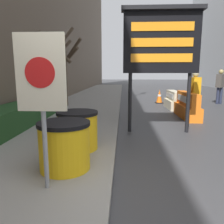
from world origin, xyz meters
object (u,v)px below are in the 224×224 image
traffic_light_near_curb (132,48)px  pedestrian_passerby (220,84)px  jersey_barrier_cream (174,101)px  traffic_cone_near (182,98)px  jersey_barrier_orange_near (187,107)px  barrel_drum_middle (78,130)px  message_board (161,43)px  pedestrian_worker (195,90)px  barrel_drum_foreground (65,145)px  traffic_cone_mid (159,97)px  warning_sign (41,84)px

traffic_light_near_curb → pedestrian_passerby: size_ratio=2.47×
jersey_barrier_cream → traffic_cone_near: jersey_barrier_cream is taller
jersey_barrier_orange_near → pedestrian_passerby: size_ratio=1.09×
barrel_drum_middle → traffic_cone_near: size_ratio=1.11×
message_board → traffic_light_near_curb: size_ratio=0.73×
message_board → traffic_cone_near: bearing=68.8°
pedestrian_worker → barrel_drum_foreground: bearing=138.4°
traffic_cone_mid → traffic_light_near_curb: (-1.49, 2.63, 2.90)m
traffic_cone_mid → traffic_light_near_curb: bearing=119.6°
jersey_barrier_orange_near → jersey_barrier_cream: jersey_barrier_orange_near is taller
jersey_barrier_orange_near → traffic_cone_near: bearing=78.1°
barrel_drum_middle → jersey_barrier_cream: bearing=61.9°
barrel_drum_foreground → barrel_drum_middle: 0.94m
jersey_barrier_cream → traffic_light_near_curb: bearing=112.4°
message_board → pedestrian_worker: bearing=52.7°
barrel_drum_middle → pedestrian_worker: size_ratio=0.47×
traffic_cone_near → pedestrian_worker: 3.29m
warning_sign → pedestrian_passerby: 11.30m
traffic_cone_near → barrel_drum_middle: bearing=-118.9°
barrel_drum_foreground → jersey_barrier_cream: 7.83m
jersey_barrier_cream → traffic_cone_mid: size_ratio=2.33×
jersey_barrier_cream → pedestrian_passerby: 3.38m
jersey_barrier_orange_near → pedestrian_worker: (0.24, 0.01, 0.60)m
traffic_cone_mid → pedestrian_passerby: 3.27m
traffic_cone_mid → pedestrian_passerby: bearing=-3.0°
traffic_light_near_curb → pedestrian_passerby: (4.68, -2.80, -2.18)m
barrel_drum_middle → pedestrian_passerby: size_ratio=0.44×
pedestrian_worker → pedestrian_passerby: bearing=-39.5°
barrel_drum_middle → barrel_drum_foreground: bearing=-90.8°
jersey_barrier_cream → traffic_cone_near: bearing=56.5°
barrel_drum_middle → warning_sign: bearing=-93.7°
warning_sign → traffic_light_near_curb: traffic_light_near_curb is taller
traffic_cone_near → traffic_light_near_curb: size_ratio=0.16×
barrel_drum_foreground → traffic_cone_near: (3.97, 8.12, -0.15)m
barrel_drum_foreground → pedestrian_worker: (3.54, 4.93, 0.51)m
pedestrian_worker → pedestrian_passerby: pedestrian_passerby is taller
warning_sign → message_board: 4.04m
jersey_barrier_orange_near → barrel_drum_foreground: bearing=-123.9°
jersey_barrier_cream → pedestrian_worker: pedestrian_worker is taller
barrel_drum_middle → jersey_barrier_cream: size_ratio=0.47×
barrel_drum_middle → traffic_cone_mid: bearing=70.0°
traffic_light_near_curb → barrel_drum_foreground: bearing=-97.1°
message_board → jersey_barrier_orange_near: bearing=56.8°
jersey_barrier_orange_near → jersey_barrier_cream: size_ratio=1.15×
message_board → traffic_cone_mid: 6.62m
message_board → pedestrian_passerby: message_board is taller
warning_sign → jersey_barrier_orange_near: bearing=58.5°
warning_sign → pedestrian_worker: 6.64m
barrel_drum_foreground → barrel_drum_middle: (0.01, 0.94, 0.00)m
barrel_drum_foreground → traffic_light_near_curb: traffic_light_near_curb is taller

